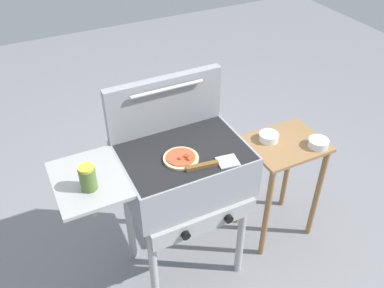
{
  "coord_description": "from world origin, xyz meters",
  "views": [
    {
      "loc": [
        -0.67,
        -1.47,
        2.17
      ],
      "look_at": [
        0.05,
        0.0,
        0.92
      ],
      "focal_mm": 38.52,
      "sensor_mm": 36.0,
      "label": 1
    }
  ],
  "objects": [
    {
      "name": "pizza_pepperoni",
      "position": [
        -0.04,
        -0.07,
        0.91
      ],
      "size": [
        0.17,
        0.17,
        0.04
      ],
      "color": "beige",
      "rests_on": "grill"
    },
    {
      "name": "prep_table",
      "position": [
        0.66,
        0.0,
        0.52
      ],
      "size": [
        0.44,
        0.36,
        0.72
      ],
      "color": "olive",
      "rests_on": "ground_plane"
    },
    {
      "name": "ground_plane",
      "position": [
        0.0,
        0.0,
        0.0
      ],
      "size": [
        8.0,
        8.0,
        0.0
      ],
      "primitive_type": "plane",
      "color": "gray"
    },
    {
      "name": "sauce_jar",
      "position": [
        -0.49,
        -0.06,
        0.96
      ],
      "size": [
        0.07,
        0.07,
        0.12
      ],
      "color": "#4C6B2D",
      "rests_on": "grill"
    },
    {
      "name": "grill",
      "position": [
        -0.01,
        -0.0,
        0.76
      ],
      "size": [
        0.96,
        0.53,
        0.9
      ],
      "color": "gray",
      "rests_on": "ground_plane"
    },
    {
      "name": "topping_bowl_near",
      "position": [
        0.8,
        -0.11,
        0.75
      ],
      "size": [
        0.12,
        0.12,
        0.04
      ],
      "color": "silver",
      "rests_on": "prep_table"
    },
    {
      "name": "topping_bowl_far",
      "position": [
        0.58,
        0.07,
        0.75
      ],
      "size": [
        0.11,
        0.11,
        0.04
      ],
      "color": "silver",
      "rests_on": "prep_table"
    },
    {
      "name": "spatula",
      "position": [
        0.08,
        -0.17,
        0.91
      ],
      "size": [
        0.27,
        0.1,
        0.02
      ],
      "color": "#B7BABF",
      "rests_on": "grill"
    },
    {
      "name": "grill_lid_open",
      "position": [
        0.0,
        0.21,
        1.05
      ],
      "size": [
        0.63,
        0.08,
        0.3
      ],
      "color": "gray",
      "rests_on": "grill"
    }
  ]
}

